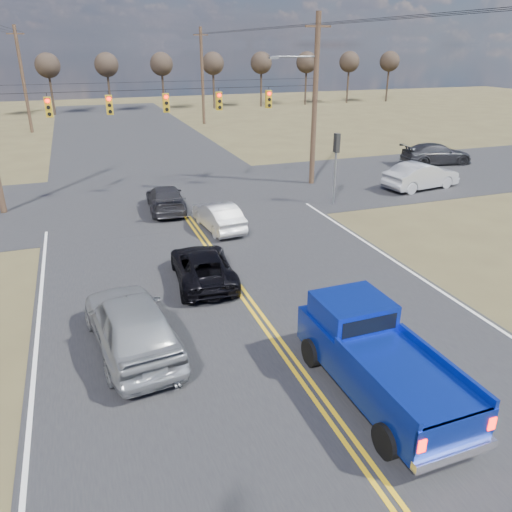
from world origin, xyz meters
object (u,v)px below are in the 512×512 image
object	(u,v)px
silver_suv	(131,323)
black_suv	(203,266)
pickup_truck	(376,358)
dgrey_car_queue	(166,198)
cross_car_east_near	(421,176)
white_car_queue	(218,216)
cross_car_east_far	(437,154)

from	to	relation	value
silver_suv	black_suv	xyz separation A→B (m)	(3.03, 3.77, -0.27)
pickup_truck	dgrey_car_queue	xyz separation A→B (m)	(-2.26, 16.98, -0.34)
pickup_truck	dgrey_car_queue	distance (m)	17.13
black_suv	cross_car_east_near	bearing A→B (deg)	-147.80
pickup_truck	cross_car_east_near	world-z (taller)	pickup_truck
dgrey_car_queue	cross_car_east_near	xyz separation A→B (m)	(15.58, -0.92, 0.15)
white_car_queue	dgrey_car_queue	size ratio (longest dim) A/B	0.87
dgrey_car_queue	cross_car_east_near	world-z (taller)	cross_car_east_near
pickup_truck	cross_car_east_near	size ratio (longest dim) A/B	1.12
white_car_queue	silver_suv	bearing A→B (deg)	55.29
dgrey_car_queue	cross_car_east_far	bearing A→B (deg)	-163.71
silver_suv	cross_car_east_near	world-z (taller)	silver_suv
black_suv	cross_car_east_far	size ratio (longest dim) A/B	0.85
cross_car_east_far	dgrey_car_queue	bearing A→B (deg)	110.34
silver_suv	cross_car_east_near	xyz separation A→B (m)	(18.88, 12.06, -0.08)
pickup_truck	cross_car_east_far	world-z (taller)	pickup_truck
dgrey_car_queue	black_suv	bearing A→B (deg)	92.44
black_suv	white_car_queue	world-z (taller)	white_car_queue
white_car_queue	cross_car_east_near	distance (m)	14.01
silver_suv	white_car_queue	xyz separation A→B (m)	(5.16, 9.18, -0.24)
cross_car_east_near	black_suv	bearing A→B (deg)	108.82
pickup_truck	dgrey_car_queue	bearing A→B (deg)	96.40
dgrey_car_queue	silver_suv	bearing A→B (deg)	79.83
black_suv	white_car_queue	distance (m)	5.81
dgrey_car_queue	cross_car_east_far	size ratio (longest dim) A/B	0.87
black_suv	dgrey_car_queue	size ratio (longest dim) A/B	0.98
black_suv	cross_car_east_near	size ratio (longest dim) A/B	0.90
black_suv	cross_car_east_near	distance (m)	17.88
cross_car_east_near	cross_car_east_far	size ratio (longest dim) A/B	0.94
dgrey_car_queue	white_car_queue	bearing A→B (deg)	120.25
pickup_truck	black_suv	distance (m)	8.19
black_suv	white_car_queue	bearing A→B (deg)	-106.90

